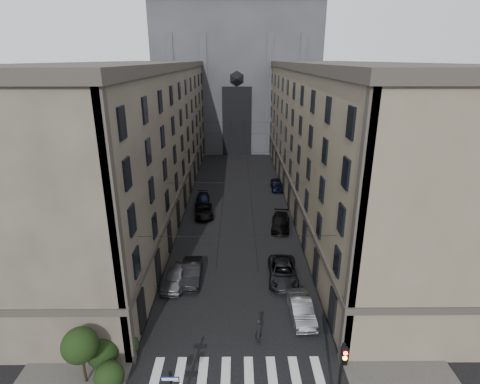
{
  "coord_description": "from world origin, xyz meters",
  "views": [
    {
      "loc": [
        0.02,
        -13.71,
        19.26
      ],
      "look_at": [
        0.24,
        13.61,
        9.5
      ],
      "focal_mm": 28.0,
      "sensor_mm": 36.0,
      "label": 1
    }
  ],
  "objects_px": {
    "traffic_light_right": "(341,373)",
    "car_left_midfar": "(204,211)",
    "car_right_midfar": "(281,223)",
    "gothic_tower": "(237,66)",
    "car_left_far": "(203,200)",
    "pedestrian": "(259,331)",
    "car_right_far": "(277,185)",
    "car_left_near": "(176,276)",
    "car_right_near": "(301,309)",
    "car_right_midnear": "(283,272)",
    "car_left_midnear": "(191,272)"
  },
  "relations": [
    {
      "from": "gothic_tower",
      "to": "traffic_light_right",
      "type": "xyz_separation_m",
      "value": [
        5.6,
        -73.04,
        -14.51
      ]
    },
    {
      "from": "car_left_midnear",
      "to": "pedestrian",
      "type": "xyz_separation_m",
      "value": [
        5.75,
        -8.06,
        0.17
      ]
    },
    {
      "from": "car_left_midnear",
      "to": "car_right_near",
      "type": "height_order",
      "value": "car_left_midnear"
    },
    {
      "from": "car_left_near",
      "to": "car_right_midnear",
      "type": "xyz_separation_m",
      "value": [
        9.71,
        0.74,
        -0.04
      ]
    },
    {
      "from": "gothic_tower",
      "to": "car_right_far",
      "type": "height_order",
      "value": "gothic_tower"
    },
    {
      "from": "car_left_near",
      "to": "car_right_near",
      "type": "relative_size",
      "value": 1.02
    },
    {
      "from": "car_left_near",
      "to": "pedestrian",
      "type": "xyz_separation_m",
      "value": [
        7.06,
        -7.39,
        0.17
      ]
    },
    {
      "from": "car_right_midnear",
      "to": "car_left_far",
      "type": "bearing_deg",
      "value": 118.29
    },
    {
      "from": "traffic_light_right",
      "to": "car_left_near",
      "type": "bearing_deg",
      "value": 129.5
    },
    {
      "from": "car_right_midnear",
      "to": "car_left_midnear",
      "type": "bearing_deg",
      "value": -176.56
    },
    {
      "from": "car_left_near",
      "to": "car_right_near",
      "type": "xyz_separation_m",
      "value": [
        10.51,
        -4.6,
        -0.04
      ]
    },
    {
      "from": "car_left_near",
      "to": "car_left_far",
      "type": "height_order",
      "value": "car_left_near"
    },
    {
      "from": "car_left_midnear",
      "to": "car_left_midfar",
      "type": "relative_size",
      "value": 1.0
    },
    {
      "from": "gothic_tower",
      "to": "car_left_near",
      "type": "xyz_separation_m",
      "value": [
        -5.51,
        -59.56,
        -16.98
      ]
    },
    {
      "from": "car_left_midfar",
      "to": "pedestrian",
      "type": "distance_m",
      "value": 23.73
    },
    {
      "from": "car_right_midnear",
      "to": "car_right_far",
      "type": "bearing_deg",
      "value": 88.41
    },
    {
      "from": "car_right_midfar",
      "to": "gothic_tower",
      "type": "bearing_deg",
      "value": 104.15
    },
    {
      "from": "traffic_light_right",
      "to": "car_left_near",
      "type": "height_order",
      "value": "traffic_light_right"
    },
    {
      "from": "pedestrian",
      "to": "car_right_far",
      "type": "bearing_deg",
      "value": 10.34
    },
    {
      "from": "car_left_near",
      "to": "pedestrian",
      "type": "relative_size",
      "value": 2.44
    },
    {
      "from": "gothic_tower",
      "to": "car_left_midnear",
      "type": "xyz_separation_m",
      "value": [
        -4.2,
        -58.9,
        -16.98
      ]
    },
    {
      "from": "car_left_near",
      "to": "car_right_far",
      "type": "xyz_separation_m",
      "value": [
        11.71,
        25.93,
        -0.03
      ]
    },
    {
      "from": "car_right_near",
      "to": "pedestrian",
      "type": "relative_size",
      "value": 2.39
    },
    {
      "from": "car_left_near",
      "to": "car_right_far",
      "type": "height_order",
      "value": "car_left_near"
    },
    {
      "from": "car_left_near",
      "to": "car_right_far",
      "type": "distance_m",
      "value": 28.45
    },
    {
      "from": "car_left_midnear",
      "to": "car_left_far",
      "type": "relative_size",
      "value": 1.06
    },
    {
      "from": "car_right_near",
      "to": "car_right_midfar",
      "type": "distance_m",
      "value": 16.37
    },
    {
      "from": "car_left_midfar",
      "to": "car_right_far",
      "type": "bearing_deg",
      "value": 38.11
    },
    {
      "from": "traffic_light_right",
      "to": "car_right_midnear",
      "type": "relative_size",
      "value": 0.92
    },
    {
      "from": "car_right_midfar",
      "to": "car_right_near",
      "type": "bearing_deg",
      "value": -82.82
    },
    {
      "from": "traffic_light_right",
      "to": "car_left_midfar",
      "type": "relative_size",
      "value": 1.05
    },
    {
      "from": "traffic_light_right",
      "to": "car_left_midfar",
      "type": "distance_m",
      "value": 30.83
    },
    {
      "from": "car_right_midfar",
      "to": "car_right_far",
      "type": "distance_m",
      "value": 14.2
    },
    {
      "from": "traffic_light_right",
      "to": "car_left_midnear",
      "type": "bearing_deg",
      "value": 124.72
    },
    {
      "from": "car_right_midfar",
      "to": "traffic_light_right",
      "type": "bearing_deg",
      "value": -81.2
    },
    {
      "from": "car_left_midfar",
      "to": "pedestrian",
      "type": "height_order",
      "value": "pedestrian"
    },
    {
      "from": "traffic_light_right",
      "to": "car_right_far",
      "type": "relative_size",
      "value": 1.12
    },
    {
      "from": "gothic_tower",
      "to": "car_right_midfar",
      "type": "bearing_deg",
      "value": -83.77
    },
    {
      "from": "car_right_midnear",
      "to": "car_right_far",
      "type": "xyz_separation_m",
      "value": [
        2.0,
        25.19,
        0.01
      ]
    },
    {
      "from": "car_right_near",
      "to": "car_right_far",
      "type": "relative_size",
      "value": 1.02
    },
    {
      "from": "car_left_far",
      "to": "gothic_tower",
      "type": "bearing_deg",
      "value": 81.1
    },
    {
      "from": "traffic_light_right",
      "to": "car_left_midfar",
      "type": "height_order",
      "value": "traffic_light_right"
    },
    {
      "from": "car_left_midnear",
      "to": "car_left_midfar",
      "type": "xyz_separation_m",
      "value": [
        -0.1,
        14.94,
        -0.13
      ]
    },
    {
      "from": "car_left_near",
      "to": "car_left_midfar",
      "type": "height_order",
      "value": "car_left_near"
    },
    {
      "from": "traffic_light_right",
      "to": "car_right_midfar",
      "type": "bearing_deg",
      "value": 90.87
    },
    {
      "from": "car_left_far",
      "to": "car_right_midfar",
      "type": "distance_m",
      "value": 12.86
    },
    {
      "from": "car_left_near",
      "to": "car_right_midfar",
      "type": "relative_size",
      "value": 0.91
    },
    {
      "from": "car_right_near",
      "to": "pedestrian",
      "type": "bearing_deg",
      "value": -144.24
    },
    {
      "from": "car_left_near",
      "to": "car_left_midnear",
      "type": "distance_m",
      "value": 1.47
    },
    {
      "from": "car_left_near",
      "to": "car_left_midfar",
      "type": "distance_m",
      "value": 15.65
    }
  ]
}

